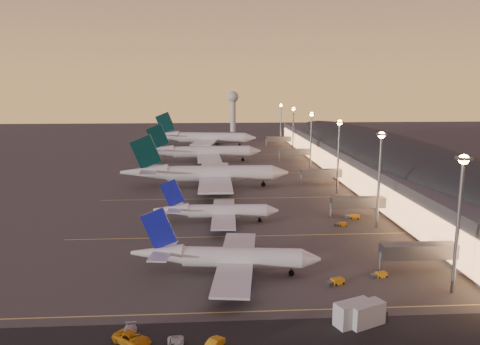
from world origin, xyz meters
name	(u,v)px	position (x,y,z in m)	size (l,w,h in m)	color
ground	(243,230)	(0.00, 0.00, 0.00)	(700.00, 700.00, 0.00)	#3C3A37
airliner_narrow_south	(225,257)	(-5.65, -28.78, 3.56)	(38.62, 34.74, 13.79)	silver
airliner_narrow_north	(217,211)	(-6.92, 7.55, 3.23)	(34.89, 31.12, 12.48)	silver
airliner_wide_near	(206,174)	(-10.34, 53.04, 5.16)	(62.45, 56.63, 20.05)	silver
airliner_wide_mid	(201,152)	(-13.18, 111.38, 4.97)	(60.25, 54.82, 19.30)	silver
airliner_wide_far	(202,138)	(-13.34, 170.13, 5.48)	(66.50, 61.21, 21.30)	silver
terminal_building	(377,155)	(61.84, 72.47, 8.78)	(56.35, 255.00, 17.46)	#45454A
light_masts	(322,136)	(36.00, 65.00, 17.55)	(2.20, 217.20, 25.90)	slate
radar_tower	(233,105)	(10.00, 260.00, 21.87)	(9.00, 9.00, 32.50)	silver
lane_markings	(235,195)	(0.00, 40.00, 0.01)	(90.00, 180.36, 0.00)	#D8C659
baggage_tug_a	(335,282)	(15.40, -35.02, 0.50)	(3.92, 2.71, 1.09)	orange
baggage_tug_b	(379,275)	(25.08, -32.20, 0.45)	(3.46, 1.90, 0.98)	orange
baggage_tug_c	(341,224)	(26.92, 2.16, 0.44)	(3.26, 1.50, 0.96)	orange
catering_truck_a	(355,314)	(14.53, -50.19, 1.80)	(7.32, 5.01, 3.85)	silver
catering_truck_b	(368,314)	(16.49, -50.37, 1.74)	(7.07, 5.04, 3.72)	silver
baggage_tug_d	(353,217)	(32.38, 8.99, 0.54)	(4.24, 3.01, 1.18)	orange
service_van_a	(129,334)	(-21.08, -52.20, 0.74)	(2.06, 5.07, 1.47)	silver
service_van_b	(132,339)	(-20.31, -53.94, 0.86)	(2.87, 6.22, 1.73)	orange
service_van_d	(213,345)	(-8.40, -56.30, 0.75)	(1.60, 4.58, 1.51)	orange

